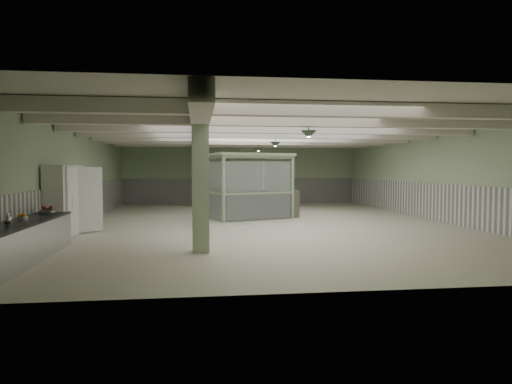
{
  "coord_description": "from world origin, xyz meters",
  "views": [
    {
      "loc": [
        -2.57,
        -17.44,
        2.11
      ],
      "look_at": [
        -0.6,
        -2.04,
        1.3
      ],
      "focal_mm": 32.0,
      "sensor_mm": 36.0,
      "label": 1
    }
  ],
  "objects": [
    {
      "name": "beam_b",
      "position": [
        0.0,
        -5.0,
        3.42
      ],
      "size": [
        13.9,
        0.35,
        0.32
      ],
      "primitive_type": "cube",
      "color": "silver",
      "rests_on": "ceiling"
    },
    {
      "name": "pendant_back",
      "position": [
        0.5,
        5.5,
        3.05
      ],
      "size": [
        0.44,
        0.44,
        0.22
      ],
      "primitive_type": "cone",
      "rotation": [
        3.14,
        0.0,
        0.0
      ],
      "color": "#2F3F32",
      "rests_on": "ceiling"
    },
    {
      "name": "pendant_mid",
      "position": [
        0.5,
        0.5,
        3.05
      ],
      "size": [
        0.44,
        0.44,
        0.22
      ],
      "primitive_type": "cone",
      "rotation": [
        3.14,
        0.0,
        0.0
      ],
      "color": "#2F3F32",
      "rests_on": "ceiling"
    },
    {
      "name": "column_b",
      "position": [
        -2.5,
        -1.0,
        1.8
      ],
      "size": [
        0.42,
        0.42,
        3.6
      ],
      "primitive_type": "cube",
      "color": "#AEC59E",
      "rests_on": "floor"
    },
    {
      "name": "ceiling",
      "position": [
        0.0,
        0.0,
        3.6
      ],
      "size": [
        14.0,
        20.0,
        0.02
      ],
      "primitive_type": "cube",
      "color": "beige",
      "rests_on": "wall_back"
    },
    {
      "name": "guard_booth",
      "position": [
        -0.55,
        2.0,
        1.83
      ],
      "size": [
        4.15,
        3.84,
        2.73
      ],
      "rotation": [
        0.0,
        0.0,
        0.35
      ],
      "color": "#8EA181",
      "rests_on": "floor"
    },
    {
      "name": "wall_left",
      "position": [
        -7.0,
        0.0,
        1.8
      ],
      "size": [
        0.02,
        20.0,
        3.6
      ],
      "primitive_type": "cube",
      "color": "#A1B994",
      "rests_on": "floor"
    },
    {
      "name": "beam_c",
      "position": [
        0.0,
        -2.5,
        3.42
      ],
      "size": [
        13.9,
        0.35,
        0.32
      ],
      "primitive_type": "cube",
      "color": "silver",
      "rests_on": "ceiling"
    },
    {
      "name": "wainscot_back",
      "position": [
        0.0,
        9.97,
        0.75
      ],
      "size": [
        13.9,
        0.05,
        1.5
      ],
      "primitive_type": "cube",
      "color": "white",
      "rests_on": "floor"
    },
    {
      "name": "wall_back",
      "position": [
        0.0,
        10.0,
        1.8
      ],
      "size": [
        14.0,
        0.02,
        3.6
      ],
      "primitive_type": "cube",
      "color": "#A1B994",
      "rests_on": "floor"
    },
    {
      "name": "prep_counter",
      "position": [
        -6.54,
        -7.0,
        0.46
      ],
      "size": [
        0.95,
        5.47,
        0.91
      ],
      "color": "silver",
      "rests_on": "floor"
    },
    {
      "name": "pitcher_far",
      "position": [
        -6.61,
        -7.15,
        1.02
      ],
      "size": [
        0.2,
        0.23,
        0.25
      ],
      "primitive_type": null,
      "rotation": [
        0.0,
        0.0,
        -0.2
      ],
      "color": "silver",
      "rests_on": "prep_counter"
    },
    {
      "name": "walkin_cooler",
      "position": [
        -6.62,
        -2.77,
        1.1
      ],
      "size": [
        1.11,
        2.41,
        2.2
      ],
      "color": "white",
      "rests_on": "floor"
    },
    {
      "name": "column_a",
      "position": [
        -2.5,
        -6.0,
        1.8
      ],
      "size": [
        0.42,
        0.42,
        3.6
      ],
      "primitive_type": "cube",
      "color": "#AEC59E",
      "rests_on": "floor"
    },
    {
      "name": "column_d",
      "position": [
        -2.5,
        8.0,
        1.8
      ],
      "size": [
        0.42,
        0.42,
        3.6
      ],
      "primitive_type": "cube",
      "color": "#AEC59E",
      "rests_on": "floor"
    },
    {
      "name": "wainscot_right",
      "position": [
        6.97,
        0.0,
        0.75
      ],
      "size": [
        0.05,
        19.9,
        1.5
      ],
      "primitive_type": "cube",
      "color": "white",
      "rests_on": "floor"
    },
    {
      "name": "wall_front",
      "position": [
        0.0,
        -10.0,
        1.8
      ],
      "size": [
        14.0,
        0.02,
        3.6
      ],
      "primitive_type": "cube",
      "color": "#A1B994",
      "rests_on": "floor"
    },
    {
      "name": "floor",
      "position": [
        0.0,
        0.0,
        0.0
      ],
      "size": [
        20.0,
        20.0,
        0.0
      ],
      "primitive_type": "plane",
      "color": "beige",
      "rests_on": "ground"
    },
    {
      "name": "beam_g",
      "position": [
        0.0,
        7.5,
        3.42
      ],
      "size": [
        13.9,
        0.35,
        0.32
      ],
      "primitive_type": "cube",
      "color": "silver",
      "rests_on": "ceiling"
    },
    {
      "name": "orange_bowl",
      "position": [
        -6.6,
        -6.35,
        0.94
      ],
      "size": [
        0.31,
        0.31,
        0.09
      ],
      "primitive_type": "cylinder",
      "rotation": [
        0.0,
        0.0,
        0.36
      ],
      "color": "#B2B2B7",
      "rests_on": "prep_counter"
    },
    {
      "name": "wainscot_left",
      "position": [
        -6.97,
        0.0,
        0.75
      ],
      "size": [
        0.05,
        19.9,
        1.5
      ],
      "primitive_type": "cube",
      "color": "white",
      "rests_on": "floor"
    },
    {
      "name": "filing_cabinet",
      "position": [
        1.48,
        1.7,
        0.58
      ],
      "size": [
        0.5,
        0.61,
        1.16
      ],
      "primitive_type": "cube",
      "rotation": [
        0.0,
        0.0,
        0.27
      ],
      "color": "#5B5F4F",
      "rests_on": "floor"
    },
    {
      "name": "veg_colander",
      "position": [
        -6.58,
        -4.67,
        1.0
      ],
      "size": [
        0.47,
        0.47,
        0.19
      ],
      "primitive_type": null,
      "rotation": [
        0.0,
        0.0,
        -0.11
      ],
      "color": "#46474C",
      "rests_on": "prep_counter"
    },
    {
      "name": "beam_a",
      "position": [
        0.0,
        -7.5,
        3.42
      ],
      "size": [
        13.9,
        0.35,
        0.32
      ],
      "primitive_type": "cube",
      "color": "silver",
      "rests_on": "ceiling"
    },
    {
      "name": "girder",
      "position": [
        -2.5,
        0.0,
        3.38
      ],
      "size": [
        0.45,
        19.9,
        0.4
      ],
      "primitive_type": "cube",
      "color": "silver",
      "rests_on": "ceiling"
    },
    {
      "name": "wall_right",
      "position": [
        7.0,
        0.0,
        1.8
      ],
      "size": [
        0.02,
        20.0,
        3.6
      ],
      "primitive_type": "cube",
      "color": "#A1B994",
      "rests_on": "floor"
    },
    {
      "name": "beam_e",
      "position": [
        0.0,
        2.5,
        3.42
      ],
      "size": [
        13.9,
        0.35,
        0.32
      ],
      "primitive_type": "cube",
      "color": "silver",
      "rests_on": "ceiling"
    },
    {
      "name": "column_c",
      "position": [
        -2.5,
        4.0,
        1.8
      ],
      "size": [
        0.42,
        0.42,
        3.6
      ],
      "primitive_type": "cube",
      "color": "#AEC59E",
      "rests_on": "floor"
    },
    {
      "name": "beam_f",
      "position": [
        0.0,
        5.0,
        3.42
      ],
      "size": [
        13.9,
        0.35,
        0.32
      ],
      "primitive_type": "cube",
      "color": "silver",
      "rests_on": "ceiling"
    },
    {
      "name": "beam_d",
      "position": [
        0.0,
        0.0,
        3.42
      ],
      "size": [
        13.9,
        0.35,
        0.32
      ],
      "primitive_type": "cube",
      "color": "silver",
      "rests_on": "ceiling"
    },
    {
      "name": "pendant_front",
      "position": [
        0.5,
        -5.0,
        3.05
      ],
      "size": [
        0.44,
        0.44,
        0.22
      ],
      "primitive_type": "cone",
      "rotation": [
        3.14,
        0.0,
        0.0
      ],
      "color": "#2F3F32",
      "rests_on": "ceiling"
    }
  ]
}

